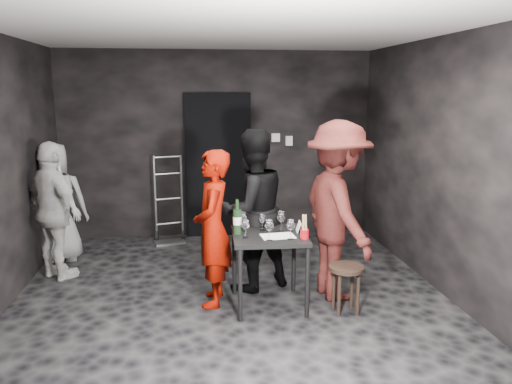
{
  "coord_description": "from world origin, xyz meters",
  "views": [
    {
      "loc": [
        -0.36,
        -4.8,
        2.15
      ],
      "look_at": [
        0.28,
        0.25,
        1.1
      ],
      "focal_mm": 35.0,
      "sensor_mm": 36.0,
      "label": 1
    }
  ],
  "objects": [
    {
      "name": "wine_glass_d",
      "position": [
        0.33,
        -0.34,
        0.86
      ],
      "size": [
        0.09,
        0.09,
        0.22
      ],
      "primitive_type": null,
      "rotation": [
        0.0,
        0.0,
        0.05
      ],
      "color": "white",
      "rests_on": "tasting_table"
    },
    {
      "name": "wine_glass_f",
      "position": [
        0.49,
        -0.05,
        0.86
      ],
      "size": [
        0.1,
        0.1,
        0.22
      ],
      "primitive_type": null,
      "rotation": [
        0.0,
        0.0,
        0.22
      ],
      "color": "white",
      "rests_on": "tasting_table"
    },
    {
      "name": "wine_glass_a",
      "position": [
        0.12,
        -0.23,
        0.85
      ],
      "size": [
        0.08,
        0.08,
        0.2
      ],
      "primitive_type": null,
      "rotation": [
        0.0,
        0.0,
        -0.03
      ],
      "color": "white",
      "rests_on": "tasting_table"
    },
    {
      "name": "tasting_table",
      "position": [
        0.36,
        -0.12,
        0.65
      ],
      "size": [
        0.72,
        0.72,
        0.75
      ],
      "rotation": [
        0.0,
        0.0,
        -0.03
      ],
      "color": "black",
      "rests_on": "floor"
    },
    {
      "name": "woman_black",
      "position": [
        0.25,
        0.38,
        1.01
      ],
      "size": [
        1.12,
        0.9,
        2.03
      ],
      "primitive_type": "imported",
      "rotation": [
        0.0,
        0.0,
        3.57
      ],
      "color": "black",
      "rests_on": "floor"
    },
    {
      "name": "hand_truck",
      "position": [
        -0.72,
        2.18,
        0.22
      ],
      "size": [
        0.41,
        0.35,
        1.24
      ],
      "rotation": [
        0.0,
        0.0,
        0.25
      ],
      "color": "#B2B2B7",
      "rests_on": "floor"
    },
    {
      "name": "tasting_mat",
      "position": [
        0.43,
        -0.22,
        0.75
      ],
      "size": [
        0.34,
        0.24,
        0.0
      ],
      "primitive_type": "cube",
      "rotation": [
        0.0,
        0.0,
        0.09
      ],
      "color": "white",
      "rests_on": "tasting_table"
    },
    {
      "name": "breadstick_cup",
      "position": [
        0.67,
        -0.33,
        0.86
      ],
      "size": [
        0.08,
        0.08,
        0.25
      ],
      "rotation": [
        0.0,
        0.0,
        -0.2
      ],
      "color": "#A80A12",
      "rests_on": "tasting_table"
    },
    {
      "name": "wallbox_lower",
      "position": [
        1.05,
        2.45,
        1.4
      ],
      "size": [
        0.1,
        0.06,
        0.14
      ],
      "primitive_type": "cube",
      "color": "#B7B7B2",
      "rests_on": "wall_back"
    },
    {
      "name": "reserved_card",
      "position": [
        0.66,
        -0.09,
        0.8
      ],
      "size": [
        0.1,
        0.15,
        0.11
      ],
      "primitive_type": null,
      "rotation": [
        0.0,
        0.0,
        -0.09
      ],
      "color": "white",
      "rests_on": "tasting_table"
    },
    {
      "name": "ceiling",
      "position": [
        0.0,
        0.0,
        2.7
      ],
      "size": [
        4.5,
        5.0,
        0.02
      ],
      "primitive_type": "cube",
      "color": "silver",
      "rests_on": "ground"
    },
    {
      "name": "man_maroon",
      "position": [
        1.09,
        0.02,
        1.14
      ],
      "size": [
        0.92,
        1.57,
        2.28
      ],
      "primitive_type": "imported",
      "rotation": [
        0.0,
        0.0,
        1.74
      ],
      "color": "#431613",
      "rests_on": "floor"
    },
    {
      "name": "wall_front",
      "position": [
        0.0,
        -2.5,
        1.35
      ],
      "size": [
        4.5,
        0.04,
        2.7
      ],
      "primitive_type": "cube",
      "color": "black",
      "rests_on": "ground"
    },
    {
      "name": "wine_glass_e",
      "position": [
        0.53,
        -0.34,
        0.86
      ],
      "size": [
        0.1,
        0.1,
        0.21
      ],
      "primitive_type": null,
      "rotation": [
        0.0,
        0.0,
        0.31
      ],
      "color": "white",
      "rests_on": "tasting_table"
    },
    {
      "name": "wallbox_upper",
      "position": [
        0.85,
        2.45,
        1.45
      ],
      "size": [
        0.12,
        0.06,
        0.12
      ],
      "primitive_type": "cube",
      "color": "#B7B7B2",
      "rests_on": "wall_back"
    },
    {
      "name": "wall_back",
      "position": [
        0.0,
        2.5,
        1.35
      ],
      "size": [
        4.5,
        0.04,
        2.7
      ],
      "primitive_type": "cube",
      "color": "black",
      "rests_on": "ground"
    },
    {
      "name": "wall_right",
      "position": [
        2.25,
        0.0,
        1.35
      ],
      "size": [
        0.04,
        5.0,
        2.7
      ],
      "primitive_type": "cube",
      "color": "black",
      "rests_on": "ground"
    },
    {
      "name": "wine_glass_c",
      "position": [
        0.31,
        -0.0,
        0.84
      ],
      "size": [
        0.09,
        0.09,
        0.18
      ],
      "primitive_type": null,
      "rotation": [
        0.0,
        0.0,
        0.37
      ],
      "color": "white",
      "rests_on": "tasting_table"
    },
    {
      "name": "doorway",
      "position": [
        0.0,
        2.44,
        1.05
      ],
      "size": [
        0.95,
        0.1,
        2.1
      ],
      "primitive_type": "cube",
      "color": "black",
      "rests_on": "ground"
    },
    {
      "name": "stool",
      "position": [
        1.08,
        -0.37,
        0.37
      ],
      "size": [
        0.34,
        0.34,
        0.47
      ],
      "rotation": [
        0.0,
        0.0,
        -0.36
      ],
      "color": "black",
      "rests_on": "floor"
    },
    {
      "name": "server_red",
      "position": [
        -0.19,
        0.01,
        0.83
      ],
      "size": [
        0.46,
        0.64,
        1.65
      ],
      "primitive_type": "imported",
      "rotation": [
        0.0,
        0.0,
        -1.68
      ],
      "color": "#890C00",
      "rests_on": "floor"
    },
    {
      "name": "bystander_cream",
      "position": [
        -1.94,
        0.92,
        0.84
      ],
      "size": [
        1.04,
        1.01,
        1.68
      ],
      "primitive_type": "imported",
      "rotation": [
        0.0,
        0.0,
        2.39
      ],
      "color": "beige",
      "rests_on": "floor"
    },
    {
      "name": "wine_glass_b",
      "position": [
        0.12,
        0.0,
        0.86
      ],
      "size": [
        0.1,
        0.1,
        0.22
      ],
      "primitive_type": null,
      "rotation": [
        0.0,
        0.0,
        0.22
      ],
      "color": "white",
      "rests_on": "tasting_table"
    },
    {
      "name": "floor",
      "position": [
        0.0,
        0.0,
        0.0
      ],
      "size": [
        4.5,
        5.0,
        0.02
      ],
      "primitive_type": "cube",
      "color": "black",
      "rests_on": "ground"
    },
    {
      "name": "wine_bottle",
      "position": [
        0.05,
        -0.08,
        0.88
      ],
      "size": [
        0.08,
        0.08,
        0.35
      ],
      "rotation": [
        0.0,
        0.0,
        0.39
      ],
      "color": "black",
      "rests_on": "tasting_table"
    },
    {
      "name": "bystander_grey",
      "position": [
        -2.08,
        1.55,
        0.76
      ],
      "size": [
        0.78,
        0.48,
        1.52
      ],
      "primitive_type": "imported",
      "rotation": [
        0.0,
        0.0,
        3.24
      ],
      "color": "gray",
      "rests_on": "floor"
    }
  ]
}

